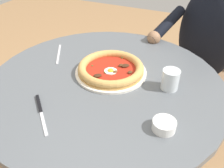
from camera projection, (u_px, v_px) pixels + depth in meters
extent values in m
cylinder|color=#565B60|center=(105.00, 83.00, 0.96)|extent=(0.94, 0.94, 0.03)
cylinder|color=#4E5257|center=(106.00, 143.00, 1.18)|extent=(0.10, 0.10, 0.69)
cylinder|color=white|center=(110.00, 72.00, 1.00)|extent=(0.29, 0.29, 0.01)
cylinder|color=tan|center=(110.00, 70.00, 0.99)|extent=(0.27, 0.27, 0.01)
torus|color=tan|center=(110.00, 68.00, 0.98)|extent=(0.27, 0.27, 0.03)
cylinder|color=#A82314|center=(110.00, 69.00, 0.99)|extent=(0.25, 0.25, 0.00)
cylinder|color=white|center=(111.00, 71.00, 0.97)|extent=(0.05, 0.05, 0.00)
ellipsoid|color=yellow|center=(111.00, 71.00, 0.97)|extent=(0.02, 0.02, 0.02)
ellipsoid|color=#3D2314|center=(125.00, 66.00, 1.00)|extent=(0.04, 0.04, 0.01)
ellipsoid|color=brown|center=(115.00, 72.00, 0.96)|extent=(0.03, 0.02, 0.01)
ellipsoid|color=#4C2D19|center=(130.00, 72.00, 0.96)|extent=(0.03, 0.02, 0.01)
ellipsoid|color=#4C2D19|center=(121.00, 65.00, 1.00)|extent=(0.02, 0.02, 0.01)
ellipsoid|color=#3D2314|center=(98.00, 76.00, 0.94)|extent=(0.04, 0.04, 0.01)
ellipsoid|color=#2D6B28|center=(92.00, 65.00, 1.00)|extent=(0.01, 0.01, 0.00)
ellipsoid|color=#2D6B28|center=(105.00, 72.00, 0.96)|extent=(0.01, 0.01, 0.00)
ellipsoid|color=#2D6B28|center=(122.00, 58.00, 1.06)|extent=(0.01, 0.01, 0.00)
cylinder|color=silver|center=(170.00, 80.00, 0.89)|extent=(0.07, 0.07, 0.08)
cylinder|color=silver|center=(169.00, 86.00, 0.91)|extent=(0.06, 0.06, 0.02)
cube|color=silver|center=(44.00, 123.00, 0.76)|extent=(0.08, 0.09, 0.00)
cube|color=black|center=(39.00, 103.00, 0.84)|extent=(0.07, 0.07, 0.01)
cylinder|color=white|center=(164.00, 125.00, 0.73)|extent=(0.07, 0.07, 0.03)
cylinder|color=olive|center=(164.00, 123.00, 0.73)|extent=(0.06, 0.06, 0.01)
cube|color=#BCBCC1|center=(59.00, 54.00, 1.13)|extent=(0.17, 0.10, 0.00)
cube|color=#282833|center=(190.00, 104.00, 1.62)|extent=(0.40, 0.43, 0.45)
ellipsoid|color=black|center=(208.00, 35.00, 1.33)|extent=(0.35, 0.40, 0.56)
cylinder|color=black|center=(167.00, 25.00, 1.26)|extent=(0.26, 0.15, 0.15)
sphere|color=#936B4C|center=(154.00, 38.00, 1.23)|extent=(0.07, 0.07, 0.07)
cube|color=#957050|center=(202.00, 73.00, 1.51)|extent=(0.54, 0.54, 0.02)
cylinder|color=#8E6B4C|center=(157.00, 99.00, 1.67)|extent=(0.02, 0.02, 0.45)
cylinder|color=#8E6B4C|center=(202.00, 128.00, 1.45)|extent=(0.02, 0.02, 0.45)
cylinder|color=#8E6B4C|center=(189.00, 80.00, 1.85)|extent=(0.02, 0.02, 0.45)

